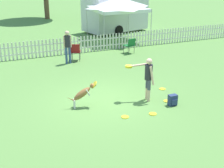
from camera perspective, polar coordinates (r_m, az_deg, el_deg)
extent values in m
plane|color=#5B8C42|center=(11.58, -1.42, -2.96)|extent=(240.00, 240.00, 0.00)
cylinder|color=beige|center=(11.47, 6.72, -2.11)|extent=(0.11, 0.11, 0.45)
cylinder|color=#474C5B|center=(11.32, 6.81, -0.20)|extent=(0.12, 0.12, 0.37)
cylinder|color=beige|center=(11.64, 6.38, -1.74)|extent=(0.11, 0.11, 0.45)
cylinder|color=#474C5B|center=(11.49, 6.46, 0.15)|extent=(0.12, 0.12, 0.37)
cylinder|color=#26262D|center=(11.25, 6.73, 2.19)|extent=(0.32, 0.32, 0.56)
sphere|color=beige|center=(11.13, 6.81, 4.11)|extent=(0.22, 0.22, 0.22)
cylinder|color=beige|center=(11.11, 7.33, 1.47)|extent=(0.20, 0.19, 0.68)
cylinder|color=beige|center=(11.25, 4.80, 3.45)|extent=(0.68, 0.25, 0.14)
cylinder|color=yellow|center=(11.20, 3.09, 3.10)|extent=(0.26, 0.26, 0.02)
cylinder|color=yellow|center=(11.19, 3.09, 3.23)|extent=(0.26, 0.26, 0.02)
cylinder|color=yellow|center=(11.19, 3.10, 3.36)|extent=(0.26, 0.26, 0.02)
ellipsoid|color=olive|center=(10.88, -5.51, -1.78)|extent=(0.72, 0.35, 0.57)
ellipsoid|color=white|center=(10.89, -5.50, -1.99)|extent=(0.38, 0.19, 0.29)
sphere|color=olive|center=(10.84, -3.63, -0.36)|extent=(0.17, 0.17, 0.17)
cone|color=olive|center=(10.83, -3.26, -0.08)|extent=(0.17, 0.12, 0.15)
cylinder|color=yellow|center=(10.83, -3.26, -0.08)|extent=(0.20, 0.28, 0.23)
cone|color=olive|center=(10.85, -3.82, 0.07)|extent=(0.05, 0.05, 0.08)
cone|color=olive|center=(10.76, -3.72, -0.12)|extent=(0.05, 0.05, 0.08)
cylinder|color=white|center=(11.06, -6.96, -3.42)|extent=(0.06, 0.06, 0.31)
cylinder|color=white|center=(10.90, -6.84, -3.79)|extent=(0.06, 0.06, 0.31)
cylinder|color=white|center=(10.96, -4.56, -1.29)|extent=(0.16, 0.08, 0.25)
cylinder|color=white|center=(10.81, -4.41, -1.59)|extent=(0.16, 0.08, 0.25)
cone|color=olive|center=(10.89, -7.58, -2.75)|extent=(0.33, 0.10, 0.22)
cylinder|color=yellow|center=(10.60, 7.47, -5.43)|extent=(0.26, 0.26, 0.02)
cylinder|color=yellow|center=(11.64, 10.03, -3.08)|extent=(0.26, 0.26, 0.02)
cylinder|color=yellow|center=(10.32, 2.40, -6.02)|extent=(0.26, 0.26, 0.02)
cylinder|color=yellow|center=(12.73, 9.20, -0.89)|extent=(0.26, 0.26, 0.02)
cube|color=navy|center=(11.30, 11.02, -2.89)|extent=(0.31, 0.19, 0.39)
cube|color=navy|center=(11.23, 11.33, -3.30)|extent=(0.22, 0.04, 0.20)
cube|color=silver|center=(17.55, -9.64, 6.12)|extent=(24.83, 0.04, 0.06)
cube|color=silver|center=(17.45, -9.72, 7.37)|extent=(24.83, 0.04, 0.06)
cube|color=silver|center=(17.08, -19.69, 5.42)|extent=(0.09, 0.02, 0.94)
cube|color=silver|center=(17.09, -19.03, 5.51)|extent=(0.09, 0.02, 0.94)
cube|color=silver|center=(17.11, -18.38, 5.60)|extent=(0.09, 0.02, 0.94)
cube|color=silver|center=(17.12, -17.72, 5.69)|extent=(0.09, 0.02, 0.94)
cube|color=silver|center=(17.14, -17.07, 5.78)|extent=(0.09, 0.02, 0.94)
cube|color=silver|center=(17.16, -16.41, 5.87)|extent=(0.09, 0.02, 0.94)
cube|color=silver|center=(17.18, -15.76, 5.95)|extent=(0.09, 0.02, 0.94)
cube|color=silver|center=(17.21, -15.11, 6.04)|extent=(0.09, 0.02, 0.94)
cube|color=silver|center=(17.23, -14.47, 6.12)|extent=(0.09, 0.02, 0.94)
cube|color=silver|center=(17.26, -13.82, 6.20)|extent=(0.09, 0.02, 0.94)
cube|color=silver|center=(17.29, -13.18, 6.28)|extent=(0.09, 0.02, 0.94)
cube|color=silver|center=(17.33, -12.53, 6.36)|extent=(0.09, 0.02, 0.94)
cube|color=silver|center=(17.36, -11.89, 6.44)|extent=(0.09, 0.02, 0.94)
cube|color=silver|center=(17.40, -11.26, 6.52)|extent=(0.09, 0.02, 0.94)
cube|color=silver|center=(17.44, -10.62, 6.60)|extent=(0.09, 0.02, 0.94)
cube|color=silver|center=(17.48, -9.99, 6.67)|extent=(0.09, 0.02, 0.94)
cube|color=silver|center=(17.53, -9.36, 6.75)|extent=(0.09, 0.02, 0.94)
cube|color=silver|center=(17.57, -8.74, 6.82)|extent=(0.09, 0.02, 0.94)
cube|color=silver|center=(17.62, -8.11, 6.89)|extent=(0.09, 0.02, 0.94)
cube|color=silver|center=(17.67, -7.49, 6.96)|extent=(0.09, 0.02, 0.94)
cube|color=silver|center=(17.72, -6.88, 7.03)|extent=(0.09, 0.02, 0.94)
cube|color=silver|center=(17.78, -6.27, 7.10)|extent=(0.09, 0.02, 0.94)
cube|color=silver|center=(17.83, -5.66, 7.17)|extent=(0.09, 0.02, 0.94)
cube|color=silver|center=(17.89, -5.05, 7.24)|extent=(0.09, 0.02, 0.94)
cube|color=silver|center=(17.95, -4.45, 7.30)|extent=(0.09, 0.02, 0.94)
cube|color=silver|center=(18.01, -3.85, 7.37)|extent=(0.09, 0.02, 0.94)
cube|color=silver|center=(18.08, -3.26, 7.43)|extent=(0.09, 0.02, 0.94)
cube|color=silver|center=(18.14, -2.67, 7.49)|extent=(0.09, 0.02, 0.94)
cube|color=silver|center=(18.21, -2.09, 7.55)|extent=(0.09, 0.02, 0.94)
cube|color=silver|center=(18.28, -1.50, 7.61)|extent=(0.09, 0.02, 0.94)
cube|color=silver|center=(18.35, -0.93, 7.67)|extent=(0.09, 0.02, 0.94)
cube|color=silver|center=(18.43, -0.36, 7.72)|extent=(0.09, 0.02, 0.94)
cube|color=silver|center=(18.50, 0.21, 7.78)|extent=(0.09, 0.02, 0.94)
cube|color=silver|center=(18.58, 0.77, 7.83)|extent=(0.09, 0.02, 0.94)
cube|color=silver|center=(18.66, 1.33, 7.88)|extent=(0.09, 0.02, 0.94)
cube|color=silver|center=(18.74, 1.89, 7.94)|extent=(0.09, 0.02, 0.94)
cube|color=silver|center=(18.82, 2.44, 7.99)|extent=(0.09, 0.02, 0.94)
cube|color=silver|center=(18.90, 2.98, 8.04)|extent=(0.09, 0.02, 0.94)
cube|color=silver|center=(18.99, 3.52, 8.08)|extent=(0.09, 0.02, 0.94)
cube|color=silver|center=(19.08, 4.06, 8.13)|extent=(0.09, 0.02, 0.94)
cube|color=silver|center=(19.17, 4.59, 8.18)|extent=(0.09, 0.02, 0.94)
cube|color=silver|center=(19.26, 5.11, 8.22)|extent=(0.09, 0.02, 0.94)
cube|color=silver|center=(19.35, 5.63, 8.26)|extent=(0.09, 0.02, 0.94)
cube|color=silver|center=(19.44, 6.15, 8.31)|extent=(0.09, 0.02, 0.94)
cube|color=silver|center=(19.54, 6.66, 8.35)|extent=(0.09, 0.02, 0.94)
cube|color=silver|center=(19.63, 7.17, 8.39)|extent=(0.09, 0.02, 0.94)
cube|color=silver|center=(19.73, 7.67, 8.43)|extent=(0.09, 0.02, 0.94)
cube|color=silver|center=(19.83, 8.16, 8.47)|extent=(0.09, 0.02, 0.94)
cube|color=silver|center=(19.93, 8.65, 8.50)|extent=(0.09, 0.02, 0.94)
cube|color=silver|center=(20.04, 9.14, 8.54)|extent=(0.09, 0.02, 0.94)
cube|color=silver|center=(20.14, 9.62, 8.58)|extent=(0.09, 0.02, 0.94)
cube|color=silver|center=(20.25, 10.10, 8.61)|extent=(0.09, 0.02, 0.94)
cube|color=silver|center=(20.35, 10.57, 8.64)|extent=(0.09, 0.02, 0.94)
cube|color=silver|center=(20.46, 11.04, 8.68)|extent=(0.09, 0.02, 0.94)
cube|color=silver|center=(20.57, 11.50, 8.71)|extent=(0.09, 0.02, 0.94)
cube|color=silver|center=(20.68, 11.96, 8.74)|extent=(0.09, 0.02, 0.94)
cube|color=silver|center=(20.79, 12.41, 8.77)|extent=(0.09, 0.02, 0.94)
cube|color=silver|center=(20.91, 12.86, 8.80)|extent=(0.09, 0.02, 0.94)
cube|color=silver|center=(21.02, 13.30, 8.83)|extent=(0.09, 0.02, 0.94)
cube|color=silver|center=(21.14, 13.74, 8.85)|extent=(0.09, 0.02, 0.94)
cube|color=silver|center=(21.25, 14.17, 8.88)|extent=(0.09, 0.02, 0.94)
cube|color=silver|center=(21.37, 14.60, 8.91)|extent=(0.09, 0.02, 0.94)
cube|color=silver|center=(21.49, 15.02, 8.93)|extent=(0.09, 0.02, 0.94)
cube|color=silver|center=(21.61, 15.44, 8.96)|extent=(0.09, 0.02, 0.94)
cube|color=silver|center=(21.73, 15.86, 8.98)|extent=(0.09, 0.02, 0.94)
cube|color=silver|center=(21.85, 16.27, 9.00)|extent=(0.09, 0.02, 0.94)
cube|color=silver|center=(21.98, 16.67, 9.03)|extent=(0.09, 0.02, 0.94)
cube|color=silver|center=(22.10, 17.07, 9.05)|extent=(0.09, 0.02, 0.94)
cube|color=silver|center=(22.23, 17.47, 9.07)|extent=(0.09, 0.02, 0.94)
cube|color=silver|center=(22.36, 17.86, 9.09)|extent=(0.09, 0.02, 0.94)
cube|color=silver|center=(22.48, 18.25, 9.11)|extent=(0.09, 0.02, 0.94)
cube|color=silver|center=(22.61, 18.63, 9.13)|extent=(0.09, 0.02, 0.94)
cube|color=silver|center=(22.74, 19.01, 9.14)|extent=(0.09, 0.02, 0.94)
cube|color=silver|center=(22.87, 19.39, 9.16)|extent=(0.09, 0.02, 0.94)
cube|color=silver|center=(23.01, 19.76, 9.18)|extent=(0.09, 0.02, 0.94)
cylinder|color=#333338|center=(16.61, -5.86, 5.30)|extent=(0.02, 0.02, 0.47)
cylinder|color=#333338|center=(16.65, -7.23, 5.28)|extent=(0.02, 0.02, 0.47)
cylinder|color=#333338|center=(16.23, -5.97, 4.92)|extent=(0.02, 0.02, 0.47)
cylinder|color=#333338|center=(16.27, -7.37, 4.90)|extent=(0.02, 0.02, 0.47)
cube|color=maroon|center=(16.38, -6.64, 5.89)|extent=(0.61, 0.61, 0.03)
cube|color=maroon|center=(16.12, -6.74, 6.47)|extent=(0.47, 0.26, 0.45)
cylinder|color=#333338|center=(18.05, 3.19, 6.61)|extent=(0.02, 0.02, 0.45)
cylinder|color=#333338|center=(17.79, 2.10, 6.40)|extent=(0.02, 0.02, 0.45)
cylinder|color=#333338|center=(17.73, 4.09, 6.32)|extent=(0.02, 0.02, 0.45)
cylinder|color=#333338|center=(17.46, 3.00, 6.11)|extent=(0.02, 0.02, 0.45)
cube|color=#19662D|center=(17.70, 3.11, 7.07)|extent=(0.62, 0.62, 0.03)
cube|color=#19662D|center=(17.48, 3.61, 7.59)|extent=(0.52, 0.21, 0.43)
cylinder|color=#B2B2B2|center=(18.64, -1.43, 9.76)|extent=(0.04, 0.04, 2.14)
cylinder|color=#B2B2B2|center=(20.00, 7.14, 10.38)|extent=(0.04, 0.04, 2.14)
cylinder|color=#B2B2B2|center=(21.55, -4.61, 11.23)|extent=(0.04, 0.04, 2.14)
cylinder|color=#B2B2B2|center=(22.75, 3.10, 11.78)|extent=(0.04, 0.04, 2.14)
cube|color=white|center=(20.52, 1.07, 13.55)|extent=(3.16, 3.16, 0.20)
pyramid|color=white|center=(20.47, 1.08, 14.74)|extent=(3.16, 3.16, 0.65)
cylinder|color=#334C7A|center=(15.95, -7.72, 5.25)|extent=(0.11, 0.11, 0.85)
cylinder|color=#334C7A|center=(15.91, -8.35, 5.18)|extent=(0.11, 0.11, 0.85)
cylinder|color=#26262D|center=(15.75, -8.16, 7.73)|extent=(0.27, 0.27, 0.59)
sphere|color=beige|center=(15.66, -8.24, 9.19)|extent=(0.23, 0.23, 0.23)
cylinder|color=beige|center=(15.79, -7.56, 7.76)|extent=(0.08, 0.08, 0.60)
cylinder|color=beige|center=(15.72, -8.77, 7.64)|extent=(0.08, 0.08, 0.60)
cube|color=silver|center=(23.53, 0.58, 12.78)|extent=(4.90, 3.31, 2.38)
cone|color=#3F3F42|center=(25.37, 5.40, 10.80)|extent=(0.82, 0.38, 0.20)
cylinder|color=black|center=(24.29, -2.19, 10.63)|extent=(0.70, 0.33, 0.68)
cylinder|color=black|center=(22.45, 1.24, 9.79)|extent=(0.70, 0.33, 0.68)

